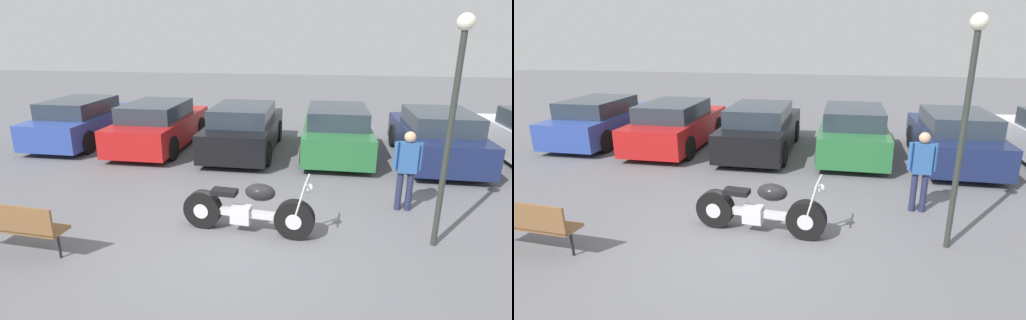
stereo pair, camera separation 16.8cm
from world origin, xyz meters
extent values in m
plane|color=slate|center=(0.00, 0.00, 0.00)|extent=(60.00, 60.00, 0.00)
cylinder|color=black|center=(0.95, 0.40, 0.34)|extent=(0.69, 0.26, 0.67)
cylinder|color=silver|center=(0.95, 0.40, 0.34)|extent=(0.29, 0.25, 0.27)
cylinder|color=black|center=(-0.68, 0.56, 0.34)|extent=(0.69, 0.26, 0.67)
cylinder|color=silver|center=(-0.68, 0.56, 0.34)|extent=(0.29, 0.25, 0.27)
cube|color=silver|center=(0.14, 0.48, 0.35)|extent=(1.26, 0.23, 0.12)
cube|color=silver|center=(0.02, 0.50, 0.32)|extent=(0.36, 0.27, 0.30)
ellipsoid|color=black|center=(0.36, 0.46, 0.76)|extent=(0.55, 0.39, 0.29)
cube|color=black|center=(-0.27, 0.52, 0.70)|extent=(0.46, 0.28, 0.09)
ellipsoid|color=black|center=(-0.63, 0.56, 0.59)|extent=(0.50, 0.25, 0.20)
cylinder|color=silver|center=(1.03, 0.31, 0.69)|extent=(0.22, 0.06, 0.72)
cylinder|color=silver|center=(1.05, 0.49, 0.69)|extent=(0.22, 0.06, 0.72)
cylinder|color=silver|center=(1.13, 0.39, 1.04)|extent=(0.09, 0.62, 0.03)
sphere|color=silver|center=(1.17, 0.38, 0.92)|extent=(0.15, 0.15, 0.15)
cylinder|color=silver|center=(-0.19, 0.66, 0.22)|extent=(1.25, 0.20, 0.08)
cube|color=#2D479E|center=(-6.14, 5.81, 0.54)|extent=(1.79, 4.23, 0.76)
cube|color=#28333D|center=(-6.14, 5.56, 1.16)|extent=(1.57, 2.20, 0.47)
cylinder|color=black|center=(-6.97, 7.12, 0.34)|extent=(0.20, 0.67, 0.67)
cylinder|color=black|center=(-5.30, 7.12, 0.34)|extent=(0.20, 0.67, 0.67)
cylinder|color=black|center=(-6.97, 4.50, 0.34)|extent=(0.20, 0.67, 0.67)
cylinder|color=black|center=(-5.30, 4.50, 0.34)|extent=(0.20, 0.67, 0.67)
cube|color=red|center=(-3.51, 5.59, 0.54)|extent=(1.79, 4.23, 0.76)
cube|color=#28333D|center=(-3.51, 5.33, 1.16)|extent=(1.57, 2.20, 0.47)
cylinder|color=black|center=(-4.34, 6.90, 0.34)|extent=(0.20, 0.67, 0.67)
cylinder|color=black|center=(-2.68, 6.90, 0.34)|extent=(0.20, 0.67, 0.67)
cylinder|color=black|center=(-4.34, 4.28, 0.34)|extent=(0.20, 0.67, 0.67)
cylinder|color=black|center=(-2.68, 4.28, 0.34)|extent=(0.20, 0.67, 0.67)
cube|color=black|center=(-0.88, 5.53, 0.54)|extent=(1.79, 4.23, 0.76)
cube|color=#28333D|center=(-0.88, 5.28, 1.16)|extent=(1.57, 2.20, 0.47)
cylinder|color=black|center=(-1.71, 6.84, 0.34)|extent=(0.20, 0.67, 0.67)
cylinder|color=black|center=(-0.05, 6.84, 0.34)|extent=(0.20, 0.67, 0.67)
cylinder|color=black|center=(-1.71, 4.22, 0.34)|extent=(0.20, 0.67, 0.67)
cylinder|color=black|center=(-0.05, 4.22, 0.34)|extent=(0.20, 0.67, 0.67)
cube|color=#286B38|center=(1.75, 5.68, 0.54)|extent=(1.79, 4.23, 0.76)
cube|color=#28333D|center=(1.75, 5.43, 1.16)|extent=(1.57, 2.20, 0.47)
cylinder|color=black|center=(0.92, 6.99, 0.34)|extent=(0.20, 0.67, 0.67)
cylinder|color=black|center=(2.58, 6.99, 0.34)|extent=(0.20, 0.67, 0.67)
cylinder|color=black|center=(0.92, 4.37, 0.34)|extent=(0.20, 0.67, 0.67)
cylinder|color=black|center=(2.58, 4.37, 0.34)|extent=(0.20, 0.67, 0.67)
cube|color=#19234C|center=(4.38, 5.46, 0.54)|extent=(1.79, 4.23, 0.76)
cube|color=#28333D|center=(4.38, 5.21, 1.16)|extent=(1.57, 2.20, 0.47)
cylinder|color=black|center=(3.54, 6.77, 0.34)|extent=(0.20, 0.67, 0.67)
cylinder|color=black|center=(5.21, 6.77, 0.34)|extent=(0.20, 0.67, 0.67)
cylinder|color=black|center=(3.54, 4.15, 0.34)|extent=(0.20, 0.67, 0.67)
cylinder|color=black|center=(5.21, 4.15, 0.34)|extent=(0.20, 0.67, 0.67)
cylinder|color=black|center=(6.17, 6.96, 0.34)|extent=(0.20, 0.67, 0.67)
cube|color=brown|center=(-3.25, -0.77, 0.45)|extent=(1.62, 0.51, 0.05)
cube|color=brown|center=(-3.26, -0.95, 0.67)|extent=(1.60, 0.15, 0.44)
cylinder|color=black|center=(-2.55, -0.82, 0.23)|extent=(0.04, 0.04, 0.45)
cylinder|color=#2D332D|center=(3.22, 0.53, 1.68)|extent=(0.09, 0.09, 3.37)
sphere|color=white|center=(3.22, 0.53, 3.46)|extent=(0.24, 0.24, 0.24)
cylinder|color=#232847|center=(2.87, 1.90, 0.39)|extent=(0.12, 0.12, 0.78)
cylinder|color=#232847|center=(3.06, 1.90, 0.39)|extent=(0.12, 0.12, 0.78)
cube|color=#2D5999|center=(2.96, 1.90, 1.07)|extent=(0.34, 0.20, 0.59)
cylinder|color=#2D5999|center=(2.74, 1.90, 1.10)|extent=(0.08, 0.08, 0.54)
cylinder|color=#2D5999|center=(3.18, 1.90, 1.10)|extent=(0.08, 0.08, 0.54)
sphere|color=tan|center=(2.96, 1.90, 1.47)|extent=(0.21, 0.21, 0.21)
camera|label=1|loc=(1.30, -5.68, 3.28)|focal=28.00mm
camera|label=2|loc=(1.47, -5.65, 3.28)|focal=28.00mm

